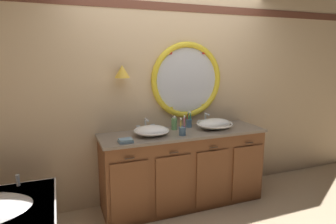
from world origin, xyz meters
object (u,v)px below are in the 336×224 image
sink_basin_left (152,131)px  toothbrush_holder_left (182,131)px  sink_basin_right (214,124)px  toothbrush_holder_right (189,123)px  soap_dispenser (174,123)px  folded_hand_towel (126,141)px

sink_basin_left → toothbrush_holder_left: bearing=-20.2°
sink_basin_right → toothbrush_holder_right: (-0.25, 0.19, -0.01)m
sink_basin_left → soap_dispenser: (0.33, 0.15, 0.02)m
folded_hand_towel → sink_basin_left: bearing=25.0°
sink_basin_right → toothbrush_holder_right: 0.31m
sink_basin_left → folded_hand_towel: size_ratio=2.70×
sink_basin_right → soap_dispenser: size_ratio=2.56×
sink_basin_left → toothbrush_holder_left: size_ratio=1.76×
sink_basin_right → folded_hand_towel: 1.13m
sink_basin_right → folded_hand_towel: (-1.12, -0.15, -0.05)m
sink_basin_left → toothbrush_holder_right: size_ratio=1.93×
sink_basin_left → toothbrush_holder_right: bearing=19.4°
sink_basin_right → toothbrush_holder_left: bearing=-166.1°
soap_dispenser → folded_hand_towel: 0.73m
toothbrush_holder_left → toothbrush_holder_right: bearing=53.8°
sink_basin_right → toothbrush_holder_left: 0.49m
soap_dispenser → folded_hand_towel: bearing=-155.6°
toothbrush_holder_right → folded_hand_towel: toothbrush_holder_right is taller
toothbrush_holder_left → folded_hand_towel: (-0.65, -0.03, -0.04)m
folded_hand_towel → sink_basin_right: bearing=7.7°
sink_basin_left → folded_hand_towel: (-0.33, -0.15, -0.04)m
sink_basin_left → soap_dispenser: bearing=23.8°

